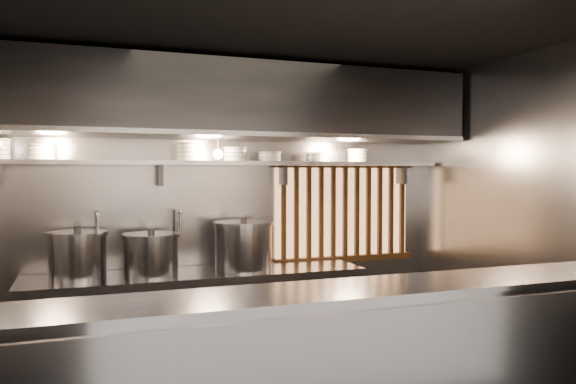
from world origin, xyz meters
TOP-DOWN VIEW (x-y plane):
  - ceiling at (0.00, 0.00)m, footprint 4.50×4.50m
  - wall_back at (0.00, 1.50)m, footprint 4.50×0.00m
  - wall_right at (2.25, 0.00)m, footprint 0.00×3.00m
  - cooking_bench at (-0.30, 1.13)m, footprint 3.00×0.70m
  - bowl_shelf at (0.00, 1.32)m, footprint 4.40×0.34m
  - exhaust_hood at (0.00, 1.10)m, footprint 4.40×0.81m
  - wood_screen at (1.30, 1.45)m, footprint 1.56×0.09m
  - faucet_left at (-1.15, 1.37)m, footprint 0.04×0.30m
  - faucet_right at (-0.45, 1.37)m, footprint 0.04×0.30m
  - pendant_bulb at (-0.10, 1.20)m, footprint 0.09×0.09m
  - stock_pot_left at (-1.32, 1.17)m, footprint 0.62×0.62m
  - stock_pot_mid at (-0.72, 1.09)m, footprint 0.57×0.57m
  - stock_pot_right at (0.12, 1.11)m, footprint 0.66×0.66m
  - bowl_stack_1 at (-1.59, 1.32)m, footprint 0.25×0.25m
  - bowl_stack_2 at (-0.35, 1.32)m, footprint 0.23×0.23m
  - bowl_stack_3 at (0.09, 1.32)m, footprint 0.23×0.23m
  - bowl_stack_4 at (0.43, 1.32)m, footprint 0.23×0.23m
  - bowl_stack_5 at (0.91, 1.32)m, footprint 0.20×0.20m
  - bowl_stack_6 at (1.38, 1.32)m, footprint 0.21×0.21m

SIDE VIEW (x-z plane):
  - cooking_bench at x=-0.30m, z-range 0.00..0.90m
  - stock_pot_mid at x=-0.72m, z-range 0.88..1.29m
  - stock_pot_left at x=-1.32m, z-range 0.88..1.32m
  - stock_pot_right at x=0.12m, z-range 0.88..1.36m
  - faucet_left at x=-1.15m, z-range 1.06..1.56m
  - faucet_right at x=-0.45m, z-range 1.06..1.56m
  - wood_screen at x=1.30m, z-range 0.86..1.90m
  - wall_back at x=0.00m, z-range -0.85..3.65m
  - wall_right at x=2.25m, z-range -0.10..2.90m
  - bowl_shelf at x=0.00m, z-range 1.86..1.90m
  - bowl_stack_4 at x=0.43m, z-range 1.90..1.99m
  - bowl_stack_5 at x=0.91m, z-range 1.90..1.99m
  - pendant_bulb at x=-0.10m, z-range 1.87..2.05m
  - bowl_stack_1 at x=-1.59m, z-range 1.90..2.03m
  - bowl_stack_3 at x=0.09m, z-range 1.90..2.03m
  - bowl_stack_6 at x=1.38m, z-range 1.90..2.03m
  - bowl_stack_2 at x=-0.35m, z-range 1.90..2.07m
  - exhaust_hood at x=0.00m, z-range 2.10..2.75m
  - ceiling at x=0.00m, z-range 2.80..2.80m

